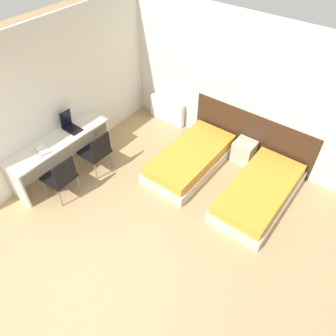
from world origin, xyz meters
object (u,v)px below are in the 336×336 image
object	(u,v)px
bed_near_window	(191,159)
laptop	(70,125)
chair_near_laptop	(97,151)
bed_near_door	(259,193)
nightstand	(244,151)
chair_near_notebook	(61,176)

from	to	relation	value
bed_near_window	laptop	xyz separation A→B (m)	(-1.89, -1.21, 0.66)
bed_near_window	chair_near_laptop	size ratio (longest dim) A/B	2.22
bed_near_door	bed_near_window	bearing A→B (deg)	180.00
bed_near_door	laptop	distance (m)	3.62
nightstand	chair_near_notebook	bearing A→B (deg)	-126.50
chair_near_laptop	nightstand	bearing A→B (deg)	43.87
chair_near_notebook	laptop	xyz separation A→B (m)	(-0.56, 0.78, 0.36)
bed_near_window	chair_near_notebook	size ratio (longest dim) A/B	2.22
chair_near_laptop	bed_near_window	bearing A→B (deg)	41.41
laptop	bed_near_window	bearing A→B (deg)	34.07
laptop	bed_near_door	bearing A→B (deg)	21.36
chair_near_notebook	laptop	distance (m)	1.02
chair_near_laptop	chair_near_notebook	world-z (taller)	same
bed_near_window	bed_near_door	world-z (taller)	same
bed_near_door	chair_near_notebook	xyz separation A→B (m)	(-2.78, -1.99, 0.30)
chair_near_laptop	laptop	world-z (taller)	laptop
nightstand	chair_near_notebook	distance (m)	3.47
chair_near_laptop	chair_near_notebook	distance (m)	0.83
bed_near_window	nightstand	size ratio (longest dim) A/B	4.43
bed_near_door	chair_near_notebook	bearing A→B (deg)	-144.42
nightstand	chair_near_notebook	world-z (taller)	chair_near_notebook
bed_near_door	chair_near_notebook	world-z (taller)	chair_near_notebook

